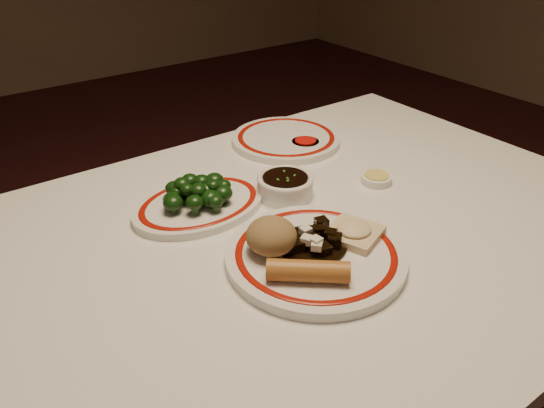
{
  "coord_description": "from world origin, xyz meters",
  "views": [
    {
      "loc": [
        -0.54,
        -0.61,
        1.27
      ],
      "look_at": [
        -0.07,
        0.03,
        0.8
      ],
      "focal_mm": 35.0,
      "sensor_mm": 36.0,
      "label": 1
    }
  ],
  "objects_px": {
    "dining_table": "(313,264)",
    "soy_bowl": "(285,187)",
    "broccoli_pile": "(198,191)",
    "fried_wonton": "(354,232)",
    "broccoli_plate": "(199,205)",
    "main_plate": "(316,256)",
    "stirfry_heap": "(314,241)",
    "spring_roll": "(308,271)",
    "rice_mound": "(271,236)"
  },
  "relations": [
    {
      "from": "spring_roll",
      "to": "stirfry_heap",
      "type": "relative_size",
      "value": 1.07
    },
    {
      "from": "fried_wonton",
      "to": "broccoli_pile",
      "type": "xyz_separation_m",
      "value": [
        -0.15,
        0.26,
        0.01
      ]
    },
    {
      "from": "spring_roll",
      "to": "broccoli_plate",
      "type": "relative_size",
      "value": 0.45
    },
    {
      "from": "rice_mound",
      "to": "broccoli_plate",
      "type": "relative_size",
      "value": 0.3
    },
    {
      "from": "dining_table",
      "to": "rice_mound",
      "type": "height_order",
      "value": "rice_mound"
    },
    {
      "from": "broccoli_plate",
      "to": "spring_roll",
      "type": "bearing_deg",
      "value": -87.16
    },
    {
      "from": "main_plate",
      "to": "rice_mound",
      "type": "distance_m",
      "value": 0.08
    },
    {
      "from": "rice_mound",
      "to": "broccoli_pile",
      "type": "height_order",
      "value": "rice_mound"
    },
    {
      "from": "main_plate",
      "to": "stirfry_heap",
      "type": "xyz_separation_m",
      "value": [
        0.01,
        0.01,
        0.02
      ]
    },
    {
      "from": "main_plate",
      "to": "broccoli_pile",
      "type": "height_order",
      "value": "broccoli_pile"
    },
    {
      "from": "dining_table",
      "to": "soy_bowl",
      "type": "relative_size",
      "value": 11.02
    },
    {
      "from": "main_plate",
      "to": "fried_wonton",
      "type": "relative_size",
      "value": 3.57
    },
    {
      "from": "dining_table",
      "to": "broccoli_plate",
      "type": "relative_size",
      "value": 4.42
    },
    {
      "from": "main_plate",
      "to": "rice_mound",
      "type": "height_order",
      "value": "rice_mound"
    },
    {
      "from": "stirfry_heap",
      "to": "soy_bowl",
      "type": "distance_m",
      "value": 0.2
    },
    {
      "from": "rice_mound",
      "to": "broccoli_pile",
      "type": "xyz_separation_m",
      "value": [
        -0.01,
        0.21,
        -0.01
      ]
    },
    {
      "from": "fried_wonton",
      "to": "soy_bowl",
      "type": "height_order",
      "value": "same"
    },
    {
      "from": "broccoli_pile",
      "to": "soy_bowl",
      "type": "relative_size",
      "value": 1.28
    },
    {
      "from": "broccoli_pile",
      "to": "soy_bowl",
      "type": "bearing_deg",
      "value": -18.83
    },
    {
      "from": "spring_roll",
      "to": "broccoli_pile",
      "type": "relative_size",
      "value": 0.88
    },
    {
      "from": "stirfry_heap",
      "to": "broccoli_pile",
      "type": "relative_size",
      "value": 0.82
    },
    {
      "from": "spring_roll",
      "to": "rice_mound",
      "type": "bearing_deg",
      "value": 39.96
    },
    {
      "from": "main_plate",
      "to": "fried_wonton",
      "type": "distance_m",
      "value": 0.08
    },
    {
      "from": "main_plate",
      "to": "soy_bowl",
      "type": "height_order",
      "value": "soy_bowl"
    },
    {
      "from": "stirfry_heap",
      "to": "broccoli_pile",
      "type": "distance_m",
      "value": 0.25
    },
    {
      "from": "main_plate",
      "to": "rice_mound",
      "type": "xyz_separation_m",
      "value": [
        -0.06,
        0.04,
        0.04
      ]
    },
    {
      "from": "main_plate",
      "to": "fried_wonton",
      "type": "xyz_separation_m",
      "value": [
        0.08,
        -0.0,
        0.02
      ]
    },
    {
      "from": "soy_bowl",
      "to": "dining_table",
      "type": "bearing_deg",
      "value": -98.69
    },
    {
      "from": "stirfry_heap",
      "to": "broccoli_plate",
      "type": "xyz_separation_m",
      "value": [
        -0.08,
        0.24,
        -0.02
      ]
    },
    {
      "from": "spring_roll",
      "to": "soy_bowl",
      "type": "bearing_deg",
      "value": 9.05
    },
    {
      "from": "main_plate",
      "to": "broccoli_pile",
      "type": "xyz_separation_m",
      "value": [
        -0.07,
        0.25,
        0.03
      ]
    },
    {
      "from": "fried_wonton",
      "to": "soy_bowl",
      "type": "distance_m",
      "value": 0.2
    },
    {
      "from": "fried_wonton",
      "to": "spring_roll",
      "type": "bearing_deg",
      "value": -162.11
    },
    {
      "from": "dining_table",
      "to": "spring_roll",
      "type": "distance_m",
      "value": 0.23
    },
    {
      "from": "dining_table",
      "to": "spring_roll",
      "type": "relative_size",
      "value": 9.72
    },
    {
      "from": "dining_table",
      "to": "main_plate",
      "type": "distance_m",
      "value": 0.15
    },
    {
      "from": "spring_roll",
      "to": "fried_wonton",
      "type": "xyz_separation_m",
      "value": [
        0.14,
        0.04,
        -0.01
      ]
    },
    {
      "from": "soy_bowl",
      "to": "stirfry_heap",
      "type": "bearing_deg",
      "value": -113.79
    },
    {
      "from": "broccoli_pile",
      "to": "rice_mound",
      "type": "bearing_deg",
      "value": -85.97
    },
    {
      "from": "dining_table",
      "to": "fried_wonton",
      "type": "bearing_deg",
      "value": -86.13
    },
    {
      "from": "rice_mound",
      "to": "broccoli_plate",
      "type": "height_order",
      "value": "rice_mound"
    },
    {
      "from": "soy_bowl",
      "to": "main_plate",
      "type": "bearing_deg",
      "value": -114.21
    },
    {
      "from": "fried_wonton",
      "to": "broccoli_plate",
      "type": "relative_size",
      "value": 0.4
    },
    {
      "from": "rice_mound",
      "to": "stirfry_heap",
      "type": "xyz_separation_m",
      "value": [
        0.06,
        -0.03,
        -0.02
      ]
    },
    {
      "from": "rice_mound",
      "to": "spring_roll",
      "type": "bearing_deg",
      "value": -89.65
    },
    {
      "from": "broccoli_plate",
      "to": "main_plate",
      "type": "bearing_deg",
      "value": -74.3
    },
    {
      "from": "broccoli_plate",
      "to": "broccoli_pile",
      "type": "xyz_separation_m",
      "value": [
        -0.0,
        -0.0,
        0.03
      ]
    },
    {
      "from": "spring_roll",
      "to": "fried_wonton",
      "type": "height_order",
      "value": "spring_roll"
    },
    {
      "from": "spring_roll",
      "to": "broccoli_plate",
      "type": "height_order",
      "value": "spring_roll"
    },
    {
      "from": "dining_table",
      "to": "soy_bowl",
      "type": "distance_m",
      "value": 0.16
    }
  ]
}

